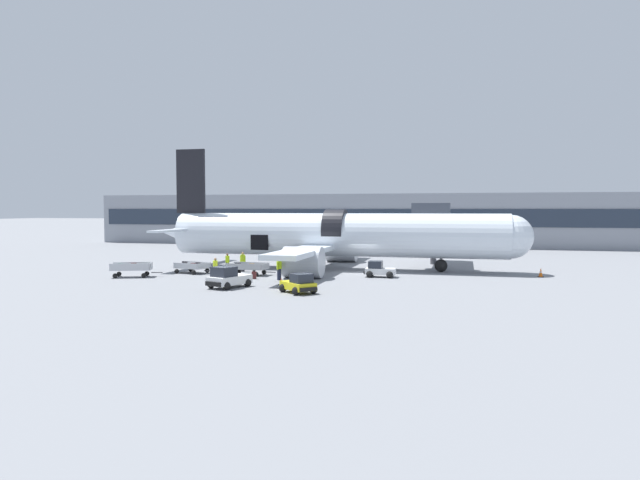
# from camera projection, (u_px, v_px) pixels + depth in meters

# --- Properties ---
(ground_plane) EXTENTS (500.00, 500.00, 0.00)m
(ground_plane) POSITION_uv_depth(u_px,v_px,m) (362.00, 273.00, 49.91)
(ground_plane) COLOR slate
(terminal_strip) EXTENTS (100.60, 10.06, 7.87)m
(terminal_strip) POSITION_uv_depth(u_px,v_px,m) (408.00, 220.00, 87.99)
(terminal_strip) COLOR gray
(terminal_strip) RESTS_ON ground_plane
(jet_bridge_stub) EXTENTS (3.50, 10.64, 6.16)m
(jet_bridge_stub) POSITION_uv_depth(u_px,v_px,m) (433.00, 220.00, 56.79)
(jet_bridge_stub) COLOR #4C4C51
(jet_bridge_stub) RESTS_ON ground_plane
(airplane) EXTENTS (35.12, 26.72, 11.48)m
(airplane) POSITION_uv_depth(u_px,v_px,m) (331.00, 236.00, 52.97)
(airplane) COLOR silver
(airplane) RESTS_ON ground_plane
(baggage_tug_lead) EXTENTS (2.72, 3.58, 1.54)m
(baggage_tug_lead) POSITION_uv_depth(u_px,v_px,m) (228.00, 278.00, 40.50)
(baggage_tug_lead) COLOR white
(baggage_tug_lead) RESTS_ON ground_plane
(baggage_tug_mid) EXTENTS (2.86, 2.78, 1.33)m
(baggage_tug_mid) POSITION_uv_depth(u_px,v_px,m) (299.00, 284.00, 37.93)
(baggage_tug_mid) COLOR yellow
(baggage_tug_mid) RESTS_ON ground_plane
(baggage_tug_rear) EXTENTS (2.54, 1.74, 1.33)m
(baggage_tug_rear) POSITION_uv_depth(u_px,v_px,m) (379.00, 270.00, 46.87)
(baggage_tug_rear) COLOR white
(baggage_tug_rear) RESTS_ON ground_plane
(baggage_cart_loading) EXTENTS (4.29, 2.19, 1.04)m
(baggage_cart_loading) POSITION_uv_depth(u_px,v_px,m) (248.00, 269.00, 48.25)
(baggage_cart_loading) COLOR #999BA0
(baggage_cart_loading) RESTS_ON ground_plane
(baggage_cart_queued) EXTENTS (3.74, 2.59, 1.02)m
(baggage_cart_queued) POSITION_uv_depth(u_px,v_px,m) (193.00, 268.00, 49.68)
(baggage_cart_queued) COLOR #B7BABF
(baggage_cart_queued) RESTS_ON ground_plane
(baggage_cart_empty) EXTENTS (4.11, 2.47, 1.18)m
(baggage_cart_empty) POSITION_uv_depth(u_px,v_px,m) (132.00, 270.00, 46.85)
(baggage_cart_empty) COLOR #B7BABF
(baggage_cart_empty) RESTS_ON ground_plane
(ground_crew_loader_a) EXTENTS (0.42, 0.58, 1.67)m
(ground_crew_loader_a) POSITION_uv_depth(u_px,v_px,m) (215.00, 268.00, 45.93)
(ground_crew_loader_a) COLOR #2D2D33
(ground_crew_loader_a) RESTS_ON ground_plane
(ground_crew_loader_b) EXTENTS (0.47, 0.64, 1.84)m
(ground_crew_loader_b) POSITION_uv_depth(u_px,v_px,m) (279.00, 268.00, 44.90)
(ground_crew_loader_b) COLOR #1E2338
(ground_crew_loader_b) RESTS_ON ground_plane
(ground_crew_driver) EXTENTS (0.50, 0.53, 1.60)m
(ground_crew_driver) POSITION_uv_depth(u_px,v_px,m) (227.00, 262.00, 51.42)
(ground_crew_driver) COLOR #2D2D33
(ground_crew_driver) RESTS_ON ground_plane
(ground_crew_supervisor) EXTENTS (0.57, 0.49, 1.66)m
(ground_crew_supervisor) POSITION_uv_depth(u_px,v_px,m) (284.00, 262.00, 50.56)
(ground_crew_supervisor) COLOR black
(ground_crew_supervisor) RESTS_ON ground_plane
(ground_crew_helper) EXTENTS (0.61, 0.50, 1.76)m
(ground_crew_helper) POSITION_uv_depth(u_px,v_px,m) (243.00, 261.00, 50.94)
(ground_crew_helper) COLOR #2D2D33
(ground_crew_helper) RESTS_ON ground_plane
(suitcase_on_tarmac_upright) EXTENTS (0.39, 0.28, 0.71)m
(suitcase_on_tarmac_upright) POSITION_uv_depth(u_px,v_px,m) (254.00, 275.00, 45.65)
(suitcase_on_tarmac_upright) COLOR #4C1E1E
(suitcase_on_tarmac_upright) RESTS_ON ground_plane
(suitcase_on_tarmac_spare) EXTENTS (0.38, 0.31, 0.86)m
(suitcase_on_tarmac_spare) POSITION_uv_depth(u_px,v_px,m) (214.00, 271.00, 47.78)
(suitcase_on_tarmac_spare) COLOR #1E2347
(suitcase_on_tarmac_spare) RESTS_ON ground_plane
(safety_cone_nose) EXTENTS (0.46, 0.46, 0.74)m
(safety_cone_nose) POSITION_uv_depth(u_px,v_px,m) (541.00, 273.00, 46.99)
(safety_cone_nose) COLOR black
(safety_cone_nose) RESTS_ON ground_plane
(safety_cone_engine_left) EXTENTS (0.45, 0.45, 0.77)m
(safety_cone_engine_left) POSITION_uv_depth(u_px,v_px,m) (281.00, 283.00, 40.27)
(safety_cone_engine_left) COLOR black
(safety_cone_engine_left) RESTS_ON ground_plane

